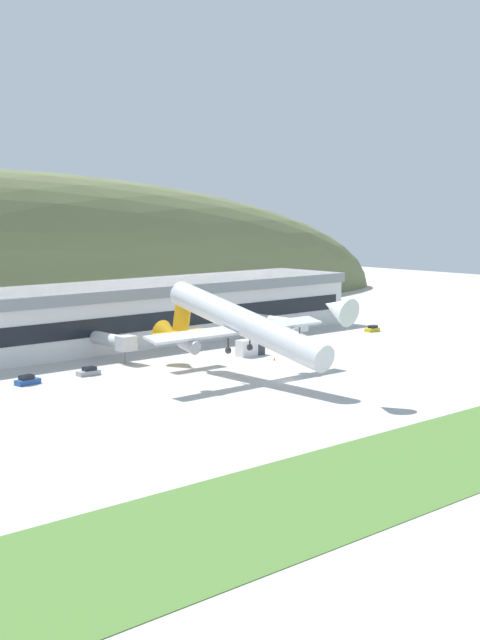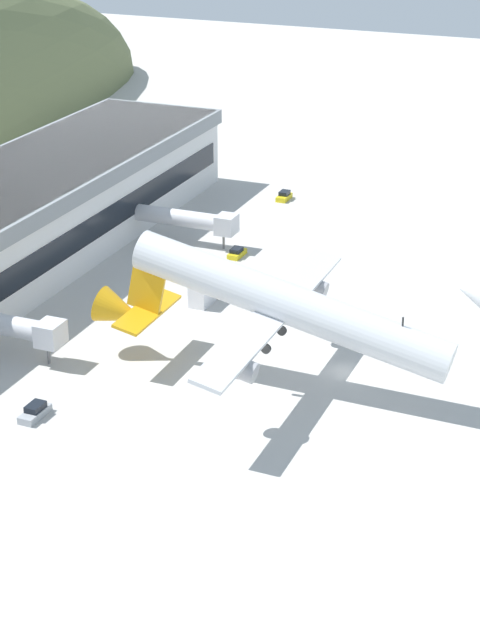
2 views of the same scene
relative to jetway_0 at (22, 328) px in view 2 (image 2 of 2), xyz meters
name	(u,v)px [view 2 (image 2 of 2)]	position (x,y,z in m)	size (l,w,h in m)	color
ground_plane	(344,372)	(11.11, -36.88, -3.99)	(457.13, 457.13, 0.00)	#B7B5AF
jetway_0	(22,328)	(0.00, 0.00, 0.00)	(3.38, 12.21, 5.43)	silver
jetway_1	(191,220)	(43.35, -2.25, 0.00)	(3.38, 16.46, 5.43)	silver
cargo_airplane	(282,305)	(5.72, -30.82, 5.84)	(38.76, 48.50, 14.61)	silver
service_car_0	(284,196)	(69.27, -7.95, -3.36)	(3.81, 1.79, 1.52)	gold
service_car_1	(237,253)	(41.12, -10.74, -3.41)	(3.81, 1.77, 1.40)	gold
service_car_2	(35,412)	(-11.73, -8.85, -3.36)	(4.25, 1.85, 1.52)	#999EA3
fuel_truck	(205,291)	(23.86, -13.19, -2.42)	(6.17, 2.46, 3.36)	#333338
traffic_cone_0	(254,308)	(23.82, -20.37, -3.71)	(0.52, 0.52, 0.58)	orange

